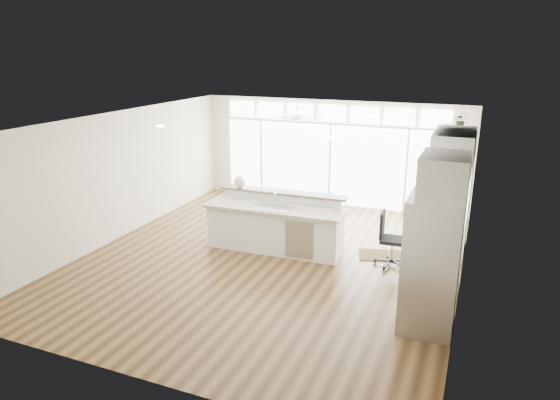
% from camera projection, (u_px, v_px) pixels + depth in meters
% --- Properties ---
extents(floor, '(7.00, 8.00, 0.02)m').
position_uv_depth(floor, '(270.00, 259.00, 9.76)').
color(floor, '#402913').
rests_on(floor, ground).
extents(ceiling, '(7.00, 8.00, 0.02)m').
position_uv_depth(ceiling, '(269.00, 121.00, 8.96)').
color(ceiling, silver).
rests_on(ceiling, wall_back).
extents(wall_back, '(7.00, 0.04, 2.70)m').
position_uv_depth(wall_back, '(331.00, 153.00, 12.89)').
color(wall_back, beige).
rests_on(wall_back, floor).
extents(wall_front, '(7.00, 0.04, 2.70)m').
position_uv_depth(wall_front, '(133.00, 281.00, 5.82)').
color(wall_front, beige).
rests_on(wall_front, floor).
extents(wall_left, '(0.04, 8.00, 2.70)m').
position_uv_depth(wall_left, '(119.00, 175.00, 10.63)').
color(wall_left, beige).
rests_on(wall_left, floor).
extents(wall_right, '(0.04, 8.00, 2.70)m').
position_uv_depth(wall_right, '(467.00, 216.00, 8.09)').
color(wall_right, beige).
rests_on(wall_right, floor).
extents(glass_wall, '(5.80, 0.06, 2.08)m').
position_uv_depth(glass_wall, '(330.00, 165.00, 12.93)').
color(glass_wall, white).
rests_on(glass_wall, wall_back).
extents(transom_row, '(5.90, 0.06, 0.40)m').
position_uv_depth(transom_row, '(332.00, 113.00, 12.54)').
color(transom_row, white).
rests_on(transom_row, wall_back).
extents(desk_window, '(0.04, 0.85, 0.85)m').
position_uv_depth(desk_window, '(467.00, 199.00, 8.31)').
color(desk_window, white).
rests_on(desk_window, wall_right).
extents(ceiling_fan, '(1.16, 1.16, 0.32)m').
position_uv_depth(ceiling_fan, '(297.00, 113.00, 11.68)').
color(ceiling_fan, white).
rests_on(ceiling_fan, ceiling).
extents(recessed_lights, '(3.40, 3.00, 0.02)m').
position_uv_depth(recessed_lights, '(274.00, 120.00, 9.14)').
color(recessed_lights, white).
rests_on(recessed_lights, ceiling).
extents(oven_cabinet, '(0.64, 1.20, 2.50)m').
position_uv_depth(oven_cabinet, '(453.00, 191.00, 9.83)').
color(oven_cabinet, white).
rests_on(oven_cabinet, floor).
extents(desk_nook, '(0.72, 1.30, 0.76)m').
position_uv_depth(desk_nook, '(440.00, 260.00, 8.77)').
color(desk_nook, white).
rests_on(desk_nook, floor).
extents(upper_cabinets, '(0.64, 1.30, 0.64)m').
position_uv_depth(upper_cabinets, '(454.00, 150.00, 8.18)').
color(upper_cabinets, white).
rests_on(upper_cabinets, wall_right).
extents(refrigerator, '(0.76, 0.90, 2.00)m').
position_uv_depth(refrigerator, '(431.00, 264.00, 7.14)').
color(refrigerator, '#B6B6BB').
rests_on(refrigerator, floor).
extents(fridge_cabinet, '(0.64, 0.90, 0.60)m').
position_uv_depth(fridge_cabinet, '(445.00, 176.00, 6.73)').
color(fridge_cabinet, white).
rests_on(fridge_cabinet, wall_right).
extents(framed_photos, '(0.06, 0.22, 0.80)m').
position_uv_depth(framed_photos, '(468.00, 197.00, 8.90)').
color(framed_photos, black).
rests_on(framed_photos, wall_right).
extents(kitchen_island, '(2.86, 1.15, 1.13)m').
position_uv_depth(kitchen_island, '(275.00, 224.00, 10.04)').
color(kitchen_island, white).
rests_on(kitchen_island, floor).
extents(rug, '(0.99, 0.82, 0.01)m').
position_uv_depth(rug, '(381.00, 255.00, 9.91)').
color(rug, '#352310').
rests_on(rug, floor).
extents(office_chair, '(0.56, 0.52, 1.03)m').
position_uv_depth(office_chair, '(393.00, 240.00, 9.34)').
color(office_chair, black).
rests_on(office_chair, floor).
extents(fishbowl, '(0.26, 0.26, 0.25)m').
position_uv_depth(fishbowl, '(240.00, 182.00, 10.52)').
color(fishbowl, silver).
rests_on(fishbowl, kitchen_island).
extents(monitor, '(0.13, 0.45, 0.37)m').
position_uv_depth(monitor, '(438.00, 230.00, 8.63)').
color(monitor, black).
rests_on(monitor, desk_nook).
extents(keyboard, '(0.13, 0.31, 0.02)m').
position_uv_depth(keyboard, '(427.00, 238.00, 8.75)').
color(keyboard, white).
rests_on(keyboard, desk_nook).
extents(potted_plant, '(0.31, 0.33, 0.23)m').
position_uv_depth(potted_plant, '(461.00, 122.00, 9.43)').
color(potted_plant, '#335725').
rests_on(potted_plant, oven_cabinet).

